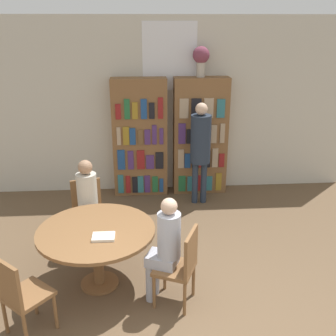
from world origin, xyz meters
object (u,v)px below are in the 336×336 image
(chair_left_side, at_px, (88,209))
(reading_table, at_px, (97,238))
(bookshelf_right, at_px, (200,137))
(librarian_standing, at_px, (201,143))
(chair_far_side, at_px, (181,264))
(seated_reader_left, at_px, (88,200))
(flower_vase, at_px, (201,58))
(bookshelf_left, at_px, (140,138))
(seated_reader_right, at_px, (165,245))
(chair_near_camera, at_px, (19,293))

(chair_left_side, bearing_deg, reading_table, 90.00)
(bookshelf_right, relative_size, librarian_standing, 1.19)
(bookshelf_right, xyz_separation_m, chair_left_side, (-1.77, -1.66, -0.51))
(reading_table, xyz_separation_m, chair_far_side, (0.92, -0.39, -0.12))
(reading_table, xyz_separation_m, seated_reader_left, (-0.18, 0.80, 0.09))
(seated_reader_left, bearing_deg, flower_vase, -145.90)
(bookshelf_left, height_order, chair_far_side, bookshelf_left)
(flower_vase, height_order, seated_reader_right, flower_vase)
(reading_table, bearing_deg, seated_reader_left, 102.92)
(seated_reader_right, bearing_deg, bookshelf_right, 7.86)
(reading_table, height_order, chair_near_camera, chair_near_camera)
(reading_table, height_order, chair_left_side, chair_left_side)
(bookshelf_right, height_order, seated_reader_right, bookshelf_right)
(flower_vase, distance_m, reading_table, 3.49)
(bookshelf_left, bearing_deg, chair_near_camera, -108.96)
(chair_left_side, xyz_separation_m, chair_far_side, (1.14, -1.36, 0.00))
(reading_table, distance_m, chair_near_camera, 1.01)
(reading_table, distance_m, seated_reader_right, 0.82)
(chair_far_side, relative_size, seated_reader_left, 0.72)
(chair_near_camera, distance_m, seated_reader_right, 1.48)
(librarian_standing, bearing_deg, seated_reader_left, -141.38)
(bookshelf_right, relative_size, seated_reader_right, 1.64)
(flower_vase, height_order, reading_table, flower_vase)
(chair_left_side, height_order, seated_reader_right, seated_reader_right)
(flower_vase, xyz_separation_m, chair_near_camera, (-2.18, -3.39, -1.84))
(bookshelf_right, relative_size, chair_far_side, 2.26)
(chair_left_side, bearing_deg, seated_reader_left, 90.00)
(reading_table, relative_size, seated_reader_right, 1.06)
(chair_near_camera, bearing_deg, seated_reader_right, 58.21)
(reading_table, distance_m, librarian_standing, 2.63)
(chair_left_side, bearing_deg, seated_reader_right, 114.04)
(reading_table, distance_m, seated_reader_left, 0.82)
(reading_table, relative_size, chair_near_camera, 1.47)
(bookshelf_right, height_order, chair_far_side, bookshelf_right)
(chair_near_camera, bearing_deg, bookshelf_left, 112.13)
(chair_near_camera, bearing_deg, seated_reader_left, 114.11)
(chair_far_side, bearing_deg, reading_table, 90.00)
(reading_table, bearing_deg, librarian_standing, 55.14)
(librarian_standing, bearing_deg, bookshelf_right, 82.06)
(chair_near_camera, distance_m, chair_far_side, 1.61)
(flower_vase, relative_size, seated_reader_right, 0.40)
(flower_vase, bearing_deg, chair_far_side, -101.40)
(bookshelf_right, distance_m, chair_far_side, 3.13)
(bookshelf_left, bearing_deg, seated_reader_left, -110.60)
(bookshelf_left, bearing_deg, reading_table, -100.88)
(seated_reader_left, bearing_deg, bookshelf_left, -123.51)
(flower_vase, bearing_deg, bookshelf_right, -11.75)
(bookshelf_left, relative_size, chair_far_side, 2.26)
(flower_vase, xyz_separation_m, reading_table, (-1.53, -2.63, -1.72))
(bookshelf_right, height_order, reading_table, bookshelf_right)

